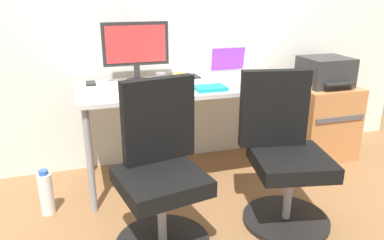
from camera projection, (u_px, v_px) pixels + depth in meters
name	position (u px, v px, depth m)	size (l,w,h in m)	color
ground_plane	(190.00, 176.00, 2.95)	(5.28, 5.28, 0.00)	brown
back_wall	(174.00, 3.00, 2.90)	(4.40, 0.04, 2.60)	silver
desk	(190.00, 93.00, 2.73)	(1.60, 0.67, 0.75)	silver
office_chair_left	(161.00, 174.00, 2.07)	(0.54, 0.54, 0.94)	black
office_chair_right	(284.00, 157.00, 2.29)	(0.54, 0.54, 0.94)	black
side_cabinet	(319.00, 120.00, 3.28)	(0.50, 0.52, 0.62)	#B77542
printer	(325.00, 72.00, 3.14)	(0.38, 0.40, 0.24)	#2D2D2D
water_bottle_on_floor	(46.00, 193.00, 2.42)	(0.09, 0.09, 0.31)	white
desktop_monitor	(136.00, 48.00, 2.70)	(0.48, 0.18, 0.43)	#262626
open_laptop	(231.00, 69.00, 2.96)	(0.31, 0.26, 0.23)	silver
keyboard_by_monitor	(145.00, 95.00, 2.37)	(0.34, 0.12, 0.02)	#B7B7B7
keyboard_by_laptop	(250.00, 82.00, 2.72)	(0.34, 0.12, 0.02)	#B7B7B7
mouse_by_monitor	(289.00, 82.00, 2.70)	(0.06, 0.10, 0.03)	#2D2D2D
mouse_by_laptop	(130.00, 86.00, 2.59)	(0.06, 0.10, 0.03)	silver
coffee_mug	(179.00, 80.00, 2.62)	(0.08, 0.08, 0.09)	orange
pen_cup	(161.00, 80.00, 2.58)	(0.07, 0.07, 0.10)	slate
phone_near_laptop	(91.00, 83.00, 2.71)	(0.07, 0.14, 0.01)	black
phone_near_monitor	(194.00, 76.00, 2.93)	(0.07, 0.14, 0.01)	black
notebook	(210.00, 88.00, 2.54)	(0.21, 0.15, 0.03)	teal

